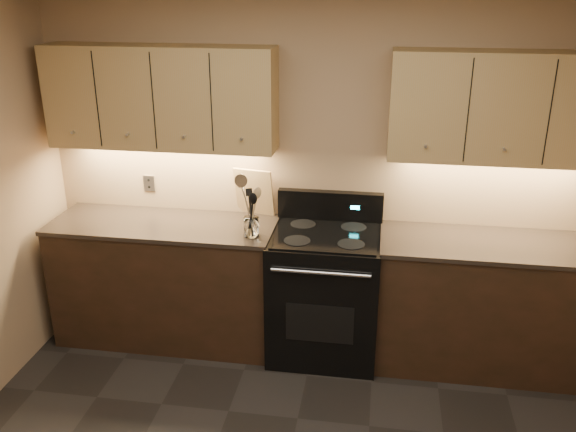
# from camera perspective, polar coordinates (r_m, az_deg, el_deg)

# --- Properties ---
(wall_back) EXTENTS (4.00, 0.04, 2.60)m
(wall_back) POSITION_cam_1_polar(r_m,az_deg,el_deg) (4.37, 3.07, 4.50)
(wall_back) COLOR #9B7F5B
(wall_back) RESTS_ON ground
(counter_left) EXTENTS (1.62, 0.62, 0.93)m
(counter_left) POSITION_cam_1_polar(r_m,az_deg,el_deg) (4.65, -11.21, -5.91)
(counter_left) COLOR black
(counter_left) RESTS_ON ground
(counter_right) EXTENTS (1.46, 0.62, 0.93)m
(counter_right) POSITION_cam_1_polar(r_m,az_deg,el_deg) (4.46, 17.81, -7.84)
(counter_right) COLOR black
(counter_right) RESTS_ON ground
(stove) EXTENTS (0.76, 0.68, 1.14)m
(stove) POSITION_cam_1_polar(r_m,az_deg,el_deg) (4.39, 3.46, -7.07)
(stove) COLOR black
(stove) RESTS_ON ground
(upper_cab_left) EXTENTS (1.60, 0.30, 0.70)m
(upper_cab_left) POSITION_cam_1_polar(r_m,az_deg,el_deg) (4.36, -11.80, 10.80)
(upper_cab_left) COLOR #A38451
(upper_cab_left) RESTS_ON wall_back
(upper_cab_right) EXTENTS (1.44, 0.30, 0.70)m
(upper_cab_right) POSITION_cam_1_polar(r_m,az_deg,el_deg) (4.16, 19.60, 9.53)
(upper_cab_right) COLOR #A38451
(upper_cab_right) RESTS_ON wall_back
(outlet_plate) EXTENTS (0.08, 0.01, 0.12)m
(outlet_plate) POSITION_cam_1_polar(r_m,az_deg,el_deg) (4.73, -12.87, 3.00)
(outlet_plate) COLOR #B2B5BA
(outlet_plate) RESTS_ON wall_back
(utensil_crock) EXTENTS (0.14, 0.14, 0.13)m
(utensil_crock) POSITION_cam_1_polar(r_m,az_deg,el_deg) (4.14, -3.45, -1.08)
(utensil_crock) COLOR white
(utensil_crock) RESTS_ON counter_left
(cutting_board) EXTENTS (0.30, 0.15, 0.36)m
(cutting_board) POSITION_cam_1_polar(r_m,az_deg,el_deg) (4.46, -3.19, 2.26)
(cutting_board) COLOR tan
(cutting_board) RESTS_ON counter_left
(wooden_spoon) EXTENTS (0.13, 0.10, 0.33)m
(wooden_spoon) POSITION_cam_1_polar(r_m,az_deg,el_deg) (4.09, -3.73, 0.42)
(wooden_spoon) COLOR tan
(wooden_spoon) RESTS_ON utensil_crock
(black_spoon) EXTENTS (0.12, 0.14, 0.33)m
(black_spoon) POSITION_cam_1_polar(r_m,az_deg,el_deg) (4.10, -3.67, 0.48)
(black_spoon) COLOR black
(black_spoon) RESTS_ON utensil_crock
(black_turner) EXTENTS (0.14, 0.17, 0.34)m
(black_turner) POSITION_cam_1_polar(r_m,az_deg,el_deg) (4.07, -3.37, 0.36)
(black_turner) COLOR black
(black_turner) RESTS_ON utensil_crock
(steel_spatula) EXTENTS (0.22, 0.14, 0.40)m
(steel_spatula) POSITION_cam_1_polar(r_m,az_deg,el_deg) (4.09, -3.05, 0.96)
(steel_spatula) COLOR silver
(steel_spatula) RESTS_ON utensil_crock
(steel_skimmer) EXTENTS (0.19, 0.15, 0.42)m
(steel_skimmer) POSITION_cam_1_polar(r_m,az_deg,el_deg) (4.06, -3.24, 0.84)
(steel_skimmer) COLOR silver
(steel_skimmer) RESTS_ON utensil_crock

